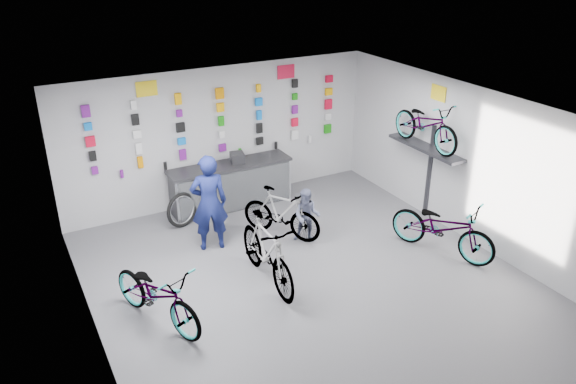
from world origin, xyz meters
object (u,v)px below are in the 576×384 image
counter (231,186)px  bike_center (267,251)px  customer (307,216)px  bike_left (157,294)px  bike_right (443,227)px  clerk (209,203)px  bike_service (281,213)px

counter → bike_center: size_ratio=1.34×
counter → customer: 2.22m
bike_center → bike_left: bearing=-173.0°
bike_left → counter: bearing=29.0°
bike_left → customer: (3.28, 1.10, 0.03)m
customer → bike_right: bearing=-0.8°
clerk → customer: (1.73, -0.65, -0.40)m
bike_service → counter: bearing=67.6°
bike_left → bike_right: bearing=-27.4°
clerk → bike_right: bearing=161.0°
bike_left → bike_right: (5.25, -0.50, 0.03)m
bike_right → bike_service: (-2.32, 2.00, -0.03)m
bike_right → bike_service: 3.07m
counter → bike_left: size_ratio=1.38×
counter → customer: bearing=-72.1°
bike_service → clerk: size_ratio=0.90×
bike_center → bike_right: (3.30, -0.68, -0.07)m
bike_service → clerk: clerk is taller
bike_right → clerk: bearing=126.2°
bike_center → clerk: clerk is taller
clerk → bike_center: bearing=116.8°
counter → bike_center: bike_center is taller
bike_left → clerk: clerk is taller
bike_left → clerk: (1.54, 1.75, 0.43)m
clerk → customer: 1.89m
bike_center → bike_service: 1.65m
bike_service → customer: (0.35, -0.40, 0.03)m
clerk → counter: bearing=-113.4°
bike_center → customer: bearing=36.6°
bike_right → bike_left: bearing=152.0°
counter → bike_right: bearing=-54.4°
bike_left → bike_service: bike_left is taller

